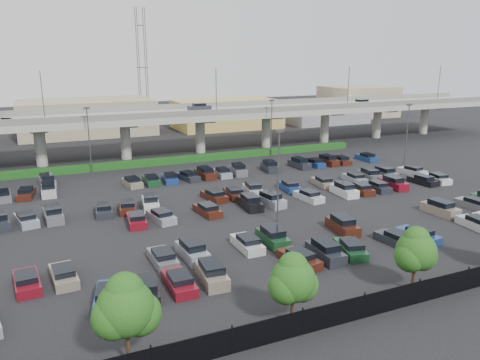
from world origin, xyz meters
The scene contains 9 objects.
ground centered at (0.00, 0.00, 0.00)m, with size 280.00×280.00×0.00m, color black.
overpass centered at (-0.22, 31.99, 6.97)m, with size 150.00×13.00×15.80m.
hedge centered at (0.00, 25.00, 0.55)m, with size 66.00×1.60×1.10m, color #134215.
fence centered at (-0.05, -28.00, 0.90)m, with size 70.00×0.10×2.00m.
tree_row centered at (0.70, -26.53, 3.52)m, with size 65.07×3.66×5.94m.
parked_cars centered at (0.46, -2.05, 0.62)m, with size 62.90×41.65×1.67m.
light_poles centered at (-4.13, 2.00, 6.24)m, with size 66.90×48.38×10.30m.
distant_buildings centered at (12.38, 61.81, 3.74)m, with size 138.00×24.00×9.00m.
comm_tower centered at (4.00, 74.00, 15.61)m, with size 2.40×2.40×30.00m.
Camera 1 is at (-23.78, -51.17, 17.76)m, focal length 35.00 mm.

